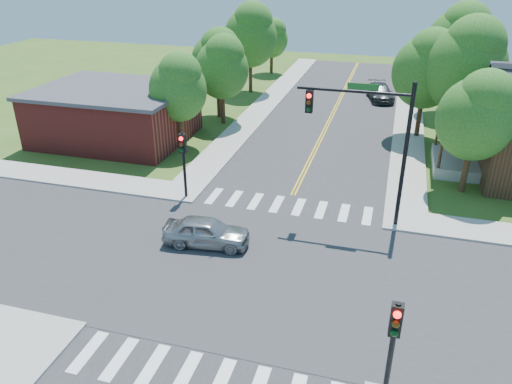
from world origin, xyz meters
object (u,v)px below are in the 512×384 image
(signal_mast_ne, at_px, (370,130))
(signal_pole_nw, at_px, (183,153))
(car_silver, at_px, (206,232))
(car_dgrey, at_px, (380,93))
(signal_pole_se, at_px, (393,336))

(signal_mast_ne, bearing_deg, signal_pole_nw, -179.93)
(car_silver, relative_size, car_dgrey, 0.83)
(signal_pole_nw, relative_size, car_dgrey, 0.76)
(signal_pole_nw, height_order, car_dgrey, signal_pole_nw)
(signal_mast_ne, distance_m, signal_pole_nw, 9.76)
(signal_pole_se, relative_size, car_silver, 0.92)
(signal_mast_ne, xyz_separation_m, signal_pole_nw, (-9.51, -0.01, -2.19))
(signal_mast_ne, xyz_separation_m, car_dgrey, (-0.41, 23.29, -4.17))
(signal_mast_ne, relative_size, signal_pole_nw, 1.89)
(signal_pole_se, bearing_deg, signal_mast_ne, 98.56)
(signal_pole_nw, bearing_deg, car_dgrey, 68.67)
(signal_pole_nw, xyz_separation_m, car_silver, (2.84, -4.20, -1.98))
(signal_mast_ne, height_order, signal_pole_nw, signal_mast_ne)
(car_dgrey, bearing_deg, signal_mast_ne, -102.94)
(car_silver, height_order, car_dgrey, car_dgrey)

